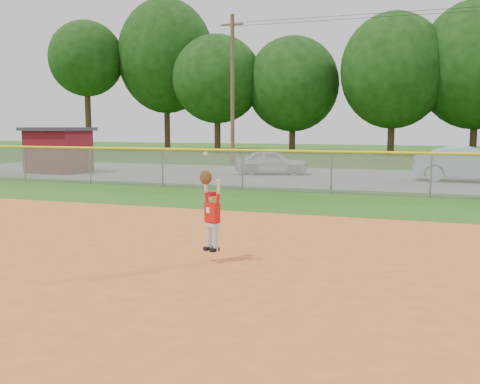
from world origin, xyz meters
name	(u,v)px	position (x,y,z in m)	size (l,w,h in m)	color
ground	(241,260)	(0.00, 0.00, 0.00)	(120.00, 120.00, 0.00)	#245012
clay_infield	(166,314)	(0.00, -3.00, 0.02)	(24.00, 16.00, 0.04)	#BF5C22
parking_strip	(352,178)	(0.00, 16.00, 0.01)	(44.00, 10.00, 0.03)	slate
car_white_a	(272,162)	(-3.97, 16.44, 0.63)	(1.42, 3.53, 1.20)	silver
car_blue	(470,164)	(4.98, 15.75, 0.78)	(1.60, 4.58, 1.51)	#89B1CC
utility_shed	(58,150)	(-14.53, 13.88, 1.19)	(3.31, 2.68, 2.33)	#5B0D14
outfield_fence	(331,169)	(0.00, 10.00, 0.88)	(40.06, 0.10, 1.55)	gray
power_lines	(386,84)	(1.00, 22.00, 4.68)	(19.40, 0.24, 9.00)	#4C3823
tree_line	(399,63)	(0.96, 37.90, 7.53)	(62.37, 13.00, 14.43)	#422D1C
ballplayer	(211,211)	(-0.42, -0.39, 0.94)	(0.46, 0.31, 1.73)	silver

